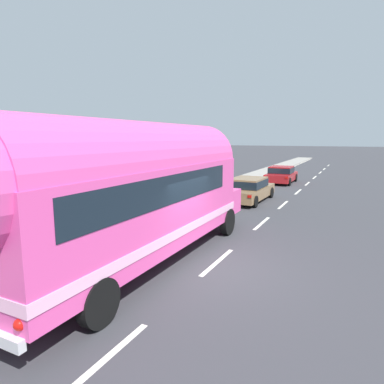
% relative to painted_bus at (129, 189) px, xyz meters
% --- Properties ---
extents(ground_plane, '(300.00, 300.00, 0.00)m').
position_rel_painted_bus_xyz_m(ground_plane, '(1.93, 1.16, -2.30)').
color(ground_plane, '#38383D').
extents(lane_markings, '(3.99, 80.00, 0.01)m').
position_rel_painted_bus_xyz_m(lane_markings, '(-0.79, 13.34, -2.30)').
color(lane_markings, silver).
rests_on(lane_markings, ground).
extents(sidewalk_slab, '(2.52, 90.00, 0.15)m').
position_rel_painted_bus_xyz_m(sidewalk_slab, '(-3.18, 11.16, -2.23)').
color(sidewalk_slab, gray).
rests_on(sidewalk_slab, ground).
extents(painted_bus, '(2.62, 11.62, 4.12)m').
position_rel_painted_bus_xyz_m(painted_bus, '(0.00, 0.00, 0.00)').
color(painted_bus, '#EA4C9E').
rests_on(painted_bus, ground).
extents(car_lead, '(2.08, 4.83, 1.37)m').
position_rel_painted_bus_xyz_m(car_lead, '(-0.15, 11.50, -1.56)').
color(car_lead, olive).
rests_on(car_lead, ground).
extents(car_second, '(2.02, 4.36, 1.37)m').
position_rel_painted_bus_xyz_m(car_second, '(-0.08, 20.38, -1.57)').
color(car_second, '#A5191E').
rests_on(car_second, ground).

